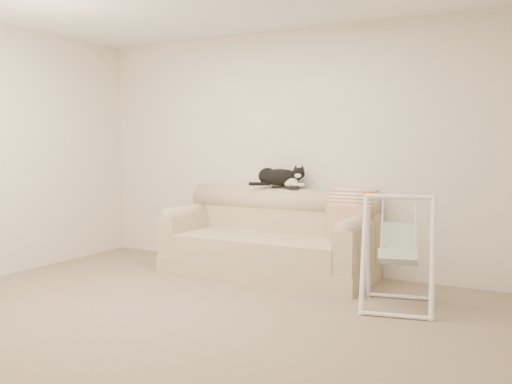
% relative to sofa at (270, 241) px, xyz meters
% --- Properties ---
extents(ground_plane, '(5.00, 5.00, 0.00)m').
position_rel_sofa_xyz_m(ground_plane, '(0.09, -1.62, -0.35)').
color(ground_plane, '#7D6D59').
rests_on(ground_plane, ground).
extents(room_shell, '(5.04, 4.04, 2.60)m').
position_rel_sofa_xyz_m(room_shell, '(0.09, -1.62, 1.18)').
color(room_shell, beige).
rests_on(room_shell, ground).
extents(sofa, '(2.20, 0.93, 0.90)m').
position_rel_sofa_xyz_m(sofa, '(0.00, 0.00, 0.00)').
color(sofa, tan).
rests_on(sofa, ground).
extents(remote_a, '(0.18, 0.12, 0.03)m').
position_rel_sofa_xyz_m(remote_a, '(-0.01, 0.24, 0.56)').
color(remote_a, black).
rests_on(remote_a, sofa).
extents(remote_b, '(0.18, 0.08, 0.02)m').
position_rel_sofa_xyz_m(remote_b, '(0.14, 0.20, 0.56)').
color(remote_b, black).
rests_on(remote_b, sofa).
extents(tuxedo_cat, '(0.62, 0.33, 0.24)m').
position_rel_sofa_xyz_m(tuxedo_cat, '(-0.01, 0.24, 0.66)').
color(tuxedo_cat, black).
rests_on(tuxedo_cat, sofa).
extents(throw_blanket, '(0.46, 0.38, 0.58)m').
position_rel_sofa_xyz_m(throw_blanket, '(0.83, 0.23, 0.37)').
color(throw_blanket, '#BF6032').
rests_on(throw_blanket, sofa).
extents(baby_swing, '(0.70, 0.73, 0.97)m').
position_rel_sofa_xyz_m(baby_swing, '(1.52, -0.58, 0.13)').
color(baby_swing, white).
rests_on(baby_swing, ground).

